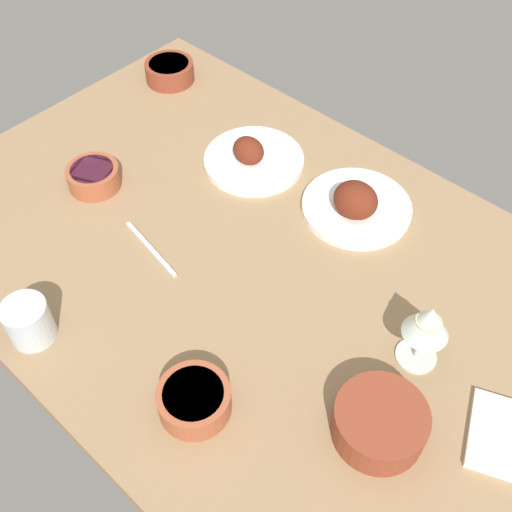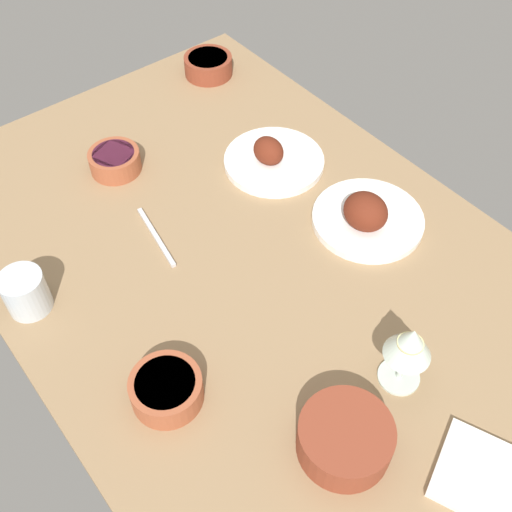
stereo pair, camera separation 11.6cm
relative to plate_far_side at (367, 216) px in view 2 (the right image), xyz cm
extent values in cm
cube|color=#937551|center=(-6.05, -23.46, -4.48)|extent=(140.00, 90.00, 4.00)
cylinder|color=white|center=(-0.28, 0.85, -1.68)|extent=(22.55, 22.55, 1.60)
ellipsoid|color=#602314|center=(0.42, -1.27, 2.49)|extent=(9.19, 8.13, 7.34)
cylinder|color=white|center=(-25.68, -2.65, -1.68)|extent=(22.08, 22.08, 1.60)
ellipsoid|color=#602314|center=(-25.99, -4.05, 1.84)|extent=(7.31, 5.97, 5.92)
cylinder|color=brown|center=(-62.92, 6.51, -0.03)|extent=(12.17, 12.17, 4.91)
cylinder|color=white|center=(-62.92, 6.51, 1.92)|extent=(9.98, 9.98, 1.00)
cylinder|color=brown|center=(30.89, -35.98, 0.65)|extent=(14.48, 14.48, 6.26)
cylinder|color=#DBCC7A|center=(30.89, -35.98, 3.28)|extent=(11.88, 11.88, 1.00)
cylinder|color=#A35133|center=(7.06, -52.23, 0.01)|extent=(11.74, 11.74, 4.98)
cylinder|color=#9E3314|center=(7.06, -52.23, 2.00)|extent=(9.63, 9.63, 1.00)
cylinder|color=#A35133|center=(-46.00, -30.69, -0.16)|extent=(11.05, 11.05, 4.65)
cylinder|color=#4C192D|center=(-46.00, -30.69, 1.67)|extent=(9.06, 9.06, 1.00)
cylinder|color=silver|center=(27.98, -20.44, -2.23)|extent=(7.00, 7.00, 0.50)
cylinder|color=silver|center=(27.98, -20.44, 1.52)|extent=(1.00, 1.00, 7.00)
cone|color=silver|center=(27.98, -20.44, 8.27)|extent=(7.60, 7.60, 6.50)
cylinder|color=beige|center=(27.98, -20.44, 6.82)|extent=(4.18, 4.18, 2.80)
cylinder|color=silver|center=(-23.65, -61.51, 1.51)|extent=(7.89, 7.89, 7.99)
cube|color=white|center=(49.59, -22.22, -1.88)|extent=(22.01, 19.30, 1.20)
cube|color=silver|center=(-23.37, -34.95, -2.08)|extent=(17.01, 3.68, 0.80)
camera|label=1|loc=(44.56, -78.87, 88.72)|focal=43.25mm
camera|label=2|loc=(52.52, -70.38, 88.72)|focal=43.25mm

